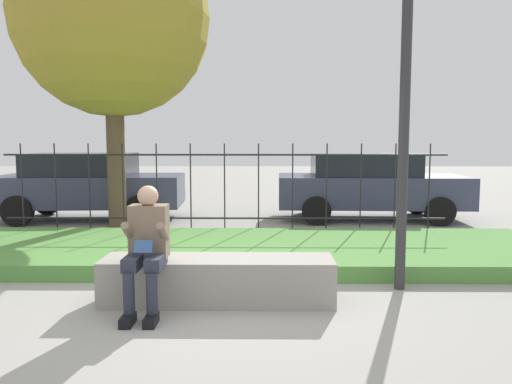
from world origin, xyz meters
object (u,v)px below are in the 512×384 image
stone_bench (218,282)px  street_lamp (406,62)px  car_parked_right (369,185)px  tree_behind_fence (112,19)px  person_seated_reader (147,244)px  car_parked_left (88,185)px

stone_bench → street_lamp: size_ratio=0.58×
car_parked_right → tree_behind_fence: bearing=-161.0°
person_seated_reader → tree_behind_fence: tree_behind_fence is taller
stone_bench → tree_behind_fence: 6.12m
car_parked_left → street_lamp: (5.46, -5.18, 1.83)m
street_lamp → person_seated_reader: bearing=-163.3°
street_lamp → tree_behind_fence: bearing=139.7°
car_parked_right → tree_behind_fence: (-5.16, -1.60, 3.22)m
tree_behind_fence → stone_bench: bearing=-61.4°
stone_bench → tree_behind_fence: bearing=118.6°
stone_bench → car_parked_right: (2.85, 5.83, 0.55)m
stone_bench → car_parked_left: car_parked_left is taller
stone_bench → street_lamp: (2.09, 0.50, 2.39)m
stone_bench → car_parked_right: car_parked_right is taller
stone_bench → street_lamp: 3.22m
car_parked_left → stone_bench: bearing=-62.6°
car_parked_left → tree_behind_fence: size_ratio=0.71×
car_parked_left → street_lamp: street_lamp is taller
tree_behind_fence → person_seated_reader: bearing=-70.4°
stone_bench → car_parked_right: size_ratio=0.60×
street_lamp → tree_behind_fence: tree_behind_fence is taller
stone_bench → person_seated_reader: 0.90m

